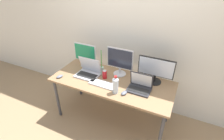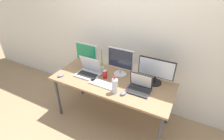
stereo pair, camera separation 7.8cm
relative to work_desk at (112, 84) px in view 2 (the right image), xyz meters
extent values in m
plane|color=#9E7F5B|center=(0.00, 0.00, -0.68)|extent=(16.00, 16.00, 0.00)
cube|color=silver|center=(0.00, 0.59, 0.62)|extent=(7.00, 0.08, 2.60)
cylinder|color=#424247|center=(-0.81, -0.30, -0.32)|extent=(0.04, 0.04, 0.71)
cylinder|color=#424247|center=(0.81, -0.30, -0.32)|extent=(0.04, 0.04, 0.71)
cylinder|color=#424247|center=(-0.81, 0.30, -0.32)|extent=(0.04, 0.04, 0.71)
cylinder|color=#424247|center=(0.81, 0.30, -0.32)|extent=(0.04, 0.04, 0.71)
cube|color=#93704C|center=(0.00, 0.00, 0.05)|extent=(1.74, 0.73, 0.03)
cylinder|color=silver|center=(-0.57, 0.22, 0.07)|extent=(0.18, 0.18, 0.01)
cylinder|color=silver|center=(-0.57, 0.22, 0.11)|extent=(0.03, 0.03, 0.08)
cube|color=silver|center=(-0.57, 0.22, 0.29)|extent=(0.38, 0.02, 0.28)
cube|color=#1E8C59|center=(-0.57, 0.21, 0.29)|extent=(0.35, 0.01, 0.26)
cylinder|color=silver|center=(0.03, 0.22, 0.07)|extent=(0.19, 0.19, 0.01)
cylinder|color=silver|center=(0.03, 0.22, 0.12)|extent=(0.03, 0.03, 0.10)
cube|color=silver|center=(0.03, 0.22, 0.33)|extent=(0.39, 0.02, 0.30)
cube|color=#232838|center=(0.03, 0.20, 0.33)|extent=(0.37, 0.01, 0.28)
cylinder|color=black|center=(0.55, 0.23, 0.07)|extent=(0.20, 0.20, 0.01)
cylinder|color=black|center=(0.55, 0.23, 0.12)|extent=(0.03, 0.03, 0.09)
cube|color=black|center=(0.55, 0.23, 0.30)|extent=(0.49, 0.02, 0.27)
cube|color=silver|center=(0.55, 0.22, 0.30)|extent=(0.47, 0.01, 0.25)
cube|color=silver|center=(-0.39, -0.04, 0.07)|extent=(0.34, 0.26, 0.02)
cube|color=black|center=(-0.39, -0.05, 0.08)|extent=(0.30, 0.14, 0.00)
cube|color=silver|center=(-0.39, 0.05, 0.20)|extent=(0.34, 0.09, 0.25)
cube|color=silver|center=(-0.39, 0.05, 0.20)|extent=(0.31, 0.07, 0.22)
cube|color=#2D2D33|center=(0.42, -0.05, 0.07)|extent=(0.30, 0.21, 0.02)
cube|color=black|center=(0.42, -0.07, 0.08)|extent=(0.27, 0.12, 0.00)
cube|color=#2D2D33|center=(0.42, 0.03, 0.19)|extent=(0.30, 0.05, 0.21)
cube|color=white|center=(0.42, 0.03, 0.19)|extent=(0.27, 0.04, 0.19)
cube|color=white|center=(-0.07, -0.14, 0.07)|extent=(0.39, 0.15, 0.02)
ellipsoid|color=slate|center=(0.27, -0.21, 0.08)|extent=(0.08, 0.11, 0.04)
ellipsoid|color=slate|center=(-0.73, -0.25, 0.08)|extent=(0.09, 0.12, 0.03)
cylinder|color=silver|center=(0.15, -0.22, 0.16)|extent=(0.08, 0.08, 0.20)
cone|color=silver|center=(0.15, -0.22, 0.28)|extent=(0.07, 0.07, 0.03)
cylinder|color=red|center=(0.15, -0.22, 0.30)|extent=(0.03, 0.03, 0.02)
cylinder|color=red|center=(-0.13, 0.02, 0.12)|extent=(0.07, 0.07, 0.12)
cylinder|color=silver|center=(-0.13, 0.02, 0.19)|extent=(0.06, 0.06, 0.00)
cylinder|color=#B2D1B7|center=(-0.22, 0.11, 0.12)|extent=(0.07, 0.07, 0.11)
cylinder|color=#519342|center=(-0.22, 0.11, 0.31)|extent=(0.01, 0.01, 0.27)
camera|label=1|loc=(0.88, -1.85, 1.48)|focal=28.00mm
camera|label=2|loc=(0.95, -1.82, 1.48)|focal=28.00mm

